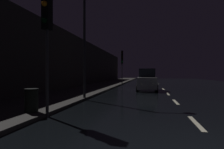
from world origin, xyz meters
name	(u,v)px	position (x,y,z in m)	size (l,w,h in m)	color
ground	(160,86)	(0.00, 24.50, -0.01)	(27.73, 84.00, 0.02)	black
sidewalk_left	(105,85)	(-7.66, 24.50, 0.07)	(4.40, 84.00, 0.15)	#33302D
building_facade_left	(79,63)	(-10.26, 21.00, 3.05)	(0.80, 63.00, 6.10)	#2D2B28
lane_centerline	(164,90)	(0.00, 17.26, 0.01)	(0.16, 29.77, 0.01)	beige
traffic_light_near_left	(47,17)	(-5.47, 3.10, 3.87)	(0.33, 0.47, 5.28)	#38383A
traffic_light_far_left	(122,60)	(-5.36, 25.85, 3.65)	(0.37, 0.48, 5.01)	#38383A
streetlamp_overhead	(91,24)	(-5.11, 8.24, 4.78)	(1.70, 0.44, 7.21)	#2D2D30
trash_bin_curbside	(31,100)	(-6.16, 3.17, 0.62)	(0.55, 0.55, 0.93)	black
car_approaching_headlights	(147,81)	(-1.69, 16.22, 0.98)	(1.97, 4.26, 2.14)	silver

